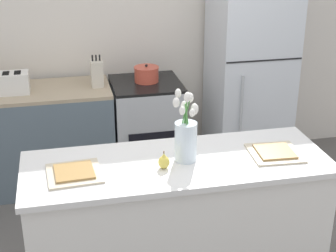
{
  "coord_description": "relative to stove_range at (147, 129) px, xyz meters",
  "views": [
    {
      "loc": [
        -0.63,
        -2.61,
        2.3
      ],
      "look_at": [
        0.0,
        0.25,
        1.05
      ],
      "focal_mm": 55.0,
      "sensor_mm": 36.0,
      "label": 1
    }
  ],
  "objects": [
    {
      "name": "back_wall",
      "position": [
        -0.1,
        0.4,
        0.9
      ],
      "size": [
        5.2,
        0.08,
        2.7
      ],
      "color": "silver",
      "rests_on": "ground_plane"
    },
    {
      "name": "kitchen_island",
      "position": [
        -0.1,
        -1.6,
        0.02
      ],
      "size": [
        1.8,
        0.66,
        0.93
      ],
      "color": "silver",
      "rests_on": "ground_plane"
    },
    {
      "name": "back_counter",
      "position": [
        -1.16,
        0.0,
        0.0
      ],
      "size": [
        1.68,
        0.6,
        0.89
      ],
      "color": "slate",
      "rests_on": "ground_plane"
    },
    {
      "name": "stove_range",
      "position": [
        0.0,
        0.0,
        0.0
      ],
      "size": [
        0.6,
        0.61,
        0.89
      ],
      "color": "#B2B5B7",
      "rests_on": "ground_plane"
    },
    {
      "name": "refrigerator",
      "position": [
        0.95,
        0.0,
        0.46
      ],
      "size": [
        0.68,
        0.67,
        1.8
      ],
      "color": "silver",
      "rests_on": "ground_plane"
    },
    {
      "name": "flower_vase",
      "position": [
        -0.05,
        -1.59,
        0.64
      ],
      "size": [
        0.15,
        0.13,
        0.44
      ],
      "color": "silver",
      "rests_on": "kitchen_island"
    },
    {
      "name": "pear_figurine",
      "position": [
        -0.19,
        -1.67,
        0.53
      ],
      "size": [
        0.07,
        0.07,
        0.11
      ],
      "color": "#E5CC4C",
      "rests_on": "kitchen_island"
    },
    {
      "name": "plate_setting_left",
      "position": [
        -0.7,
        -1.63,
        0.49
      ],
      "size": [
        0.31,
        0.31,
        0.02
      ],
      "color": "beige",
      "rests_on": "kitchen_island"
    },
    {
      "name": "plate_setting_right",
      "position": [
        0.5,
        -1.63,
        0.49
      ],
      "size": [
        0.31,
        0.31,
        0.02
      ],
      "color": "beige",
      "rests_on": "kitchen_island"
    },
    {
      "name": "toaster",
      "position": [
        -1.11,
        -0.04,
        0.53
      ],
      "size": [
        0.28,
        0.18,
        0.17
      ],
      "color": "silver",
      "rests_on": "back_counter"
    },
    {
      "name": "cooking_pot",
      "position": [
        0.01,
        0.02,
        0.51
      ],
      "size": [
        0.22,
        0.22,
        0.16
      ],
      "color": "#CC4C38",
      "rests_on": "stove_range"
    },
    {
      "name": "knife_block",
      "position": [
        -0.42,
        -0.0,
        0.56
      ],
      "size": [
        0.1,
        0.14,
        0.27
      ],
      "color": "beige",
      "rests_on": "back_counter"
    }
  ]
}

